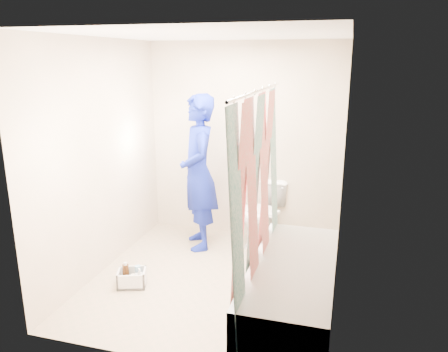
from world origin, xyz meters
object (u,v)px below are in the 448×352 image
(plumber, at_px, (199,173))
(bathtub, at_px, (292,288))
(cleaning_caddy, at_px, (133,279))
(toilet, at_px, (263,213))

(plumber, bearing_deg, bathtub, 18.64)
(bathtub, relative_size, plumber, 0.96)
(bathtub, distance_m, cleaning_caddy, 1.60)
(toilet, distance_m, plumber, 0.95)
(toilet, xyz_separation_m, cleaning_caddy, (-1.04, -1.42, -0.29))
(bathtub, distance_m, plumber, 1.85)
(plumber, distance_m, cleaning_caddy, 1.42)
(plumber, bearing_deg, toilet, 85.73)
(cleaning_caddy, bearing_deg, toilet, 34.34)
(plumber, xyz_separation_m, cleaning_caddy, (-0.32, -1.11, -0.83))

